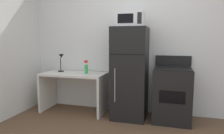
{
  "coord_description": "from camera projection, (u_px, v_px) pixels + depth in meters",
  "views": [
    {
      "loc": [
        0.57,
        -2.25,
        1.39
      ],
      "look_at": [
        -0.38,
        1.1,
        0.92
      ],
      "focal_mm": 33.4,
      "sensor_mm": 36.0,
      "label": 1
    }
  ],
  "objects": [
    {
      "name": "microwave",
      "position": [
        130.0,
        19.0,
        3.53
      ],
      "size": [
        0.46,
        0.35,
        0.26
      ],
      "color": "silver",
      "rests_on": "refrigerator"
    },
    {
      "name": "desk_lamp",
      "position": [
        61.0,
        60.0,
        4.11
      ],
      "size": [
        0.14,
        0.12,
        0.35
      ],
      "color": "black",
      "rests_on": "desk"
    },
    {
      "name": "oven_range",
      "position": [
        172.0,
        94.0,
        3.53
      ],
      "size": [
        0.62,
        0.61,
        1.1
      ],
      "color": "black",
      "rests_on": "ground"
    },
    {
      "name": "desk",
      "position": [
        74.0,
        84.0,
        4.01
      ],
      "size": [
        1.22,
        0.6,
        0.75
      ],
      "color": "silver",
      "rests_on": "ground"
    },
    {
      "name": "wall_back_white",
      "position": [
        140.0,
        44.0,
        3.94
      ],
      "size": [
        5.0,
        0.1,
        2.6
      ],
      "primitive_type": "cube",
      "color": "silver",
      "rests_on": "ground"
    },
    {
      "name": "spray_bottle",
      "position": [
        86.0,
        68.0,
        3.92
      ],
      "size": [
        0.06,
        0.06,
        0.25
      ],
      "color": "green",
      "rests_on": "desk"
    },
    {
      "name": "refrigerator",
      "position": [
        130.0,
        73.0,
        3.67
      ],
      "size": [
        0.59,
        0.65,
        1.6
      ],
      "color": "black",
      "rests_on": "ground"
    }
  ]
}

